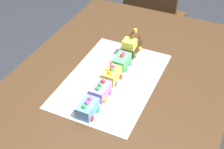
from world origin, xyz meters
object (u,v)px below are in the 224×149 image
object	(u,v)px
chair	(153,20)
cake_car_flatbed_lavender	(100,91)
cake_car_tanker_lemon	(112,75)
dining_table	(121,93)
cake_car_caboose_sky_blue	(88,108)
cake_car_gondola_mint_green	(122,61)
cake_locomotive	(132,45)
birthday_candle	(111,64)

from	to	relation	value
chair	cake_car_flatbed_lavender	xyz separation A→B (m)	(1.20, 0.14, 0.30)
chair	cake_car_tanker_lemon	bearing A→B (deg)	98.23
chair	cake_car_flatbed_lavender	bearing A→B (deg)	97.49
dining_table	chair	world-z (taller)	chair
chair	cake_car_caboose_sky_blue	bearing A→B (deg)	96.88
dining_table	cake_car_gondola_mint_green	xyz separation A→B (m)	(-0.07, -0.03, 0.14)
cake_car_tanker_lemon	cake_car_flatbed_lavender	size ratio (longest dim) A/B	1.00
cake_car_gondola_mint_green	cake_car_caboose_sky_blue	distance (m)	0.35
dining_table	cake_car_gondola_mint_green	bearing A→B (deg)	-156.69
cake_car_gondola_mint_green	cake_car_caboose_sky_blue	size ratio (longest dim) A/B	1.00
chair	cake_car_gondola_mint_green	bearing A→B (deg)	99.15
cake_car_tanker_lemon	cake_car_caboose_sky_blue	xyz separation A→B (m)	(0.24, 0.00, 0.00)
chair	cake_locomotive	size ratio (longest dim) A/B	6.14
cake_locomotive	cake_car_caboose_sky_blue	world-z (taller)	cake_locomotive
cake_locomotive	chair	bearing A→B (deg)	-170.18
cake_locomotive	cake_car_flatbed_lavender	distance (m)	0.37
chair	birthday_candle	xyz separation A→B (m)	(1.09, 0.14, 0.37)
chair	cake_car_gondola_mint_green	xyz separation A→B (m)	(0.96, 0.14, 0.30)
cake_locomotive	cake_car_gondola_mint_green	size ratio (longest dim) A/B	1.40
cake_car_tanker_lemon	birthday_candle	bearing A→B (deg)	0.00
cake_car_flatbed_lavender	cake_car_gondola_mint_green	bearing A→B (deg)	180.00
dining_table	birthday_candle	size ratio (longest dim) A/B	25.27
dining_table	birthday_candle	xyz separation A→B (m)	(0.06, -0.03, 0.21)
cake_locomotive	cake_car_gondola_mint_green	distance (m)	0.13
cake_locomotive	cake_car_flatbed_lavender	xyz separation A→B (m)	(0.36, -0.00, -0.02)
cake_locomotive	cake_car_caboose_sky_blue	distance (m)	0.48
chair	cake_car_gondola_mint_green	size ratio (longest dim) A/B	8.60
cake_locomotive	cake_car_gondola_mint_green	xyz separation A→B (m)	(0.13, -0.00, -0.02)
chair	dining_table	bearing A→B (deg)	100.19
cake_car_caboose_sky_blue	birthday_candle	world-z (taller)	birthday_candle
cake_locomotive	cake_car_gondola_mint_green	bearing A→B (deg)	-0.00
dining_table	cake_locomotive	size ratio (longest dim) A/B	10.00
cake_locomotive	cake_car_tanker_lemon	xyz separation A→B (m)	(0.25, -0.00, -0.02)
cake_locomotive	cake_car_flatbed_lavender	size ratio (longest dim) A/B	1.40
dining_table	birthday_candle	world-z (taller)	birthday_candle
cake_car_gondola_mint_green	cake_car_flatbed_lavender	world-z (taller)	same
cake_car_gondola_mint_green	birthday_candle	xyz separation A→B (m)	(0.13, 0.00, 0.07)
birthday_candle	cake_car_tanker_lemon	bearing A→B (deg)	-180.00
cake_car_tanker_lemon	cake_car_gondola_mint_green	bearing A→B (deg)	180.00
cake_car_gondola_mint_green	birthday_candle	distance (m)	0.15
cake_locomotive	birthday_candle	size ratio (longest dim) A/B	2.53
chair	cake_car_tanker_lemon	xyz separation A→B (m)	(1.08, 0.14, 0.30)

